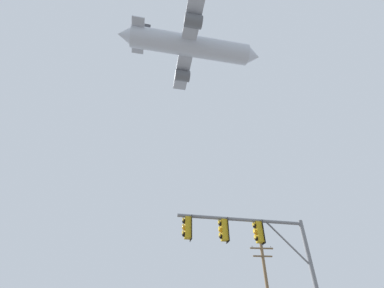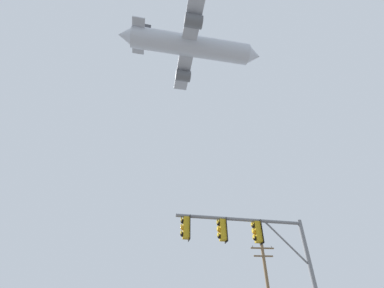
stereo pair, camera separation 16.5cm
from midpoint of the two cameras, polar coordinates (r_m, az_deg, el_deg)
signal_pole_near at (r=12.60m, az=13.70°, el=-20.41°), size 5.97×0.88×5.66m
airplane at (r=56.13m, az=-0.09°, el=20.25°), size 28.82×22.27×7.85m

